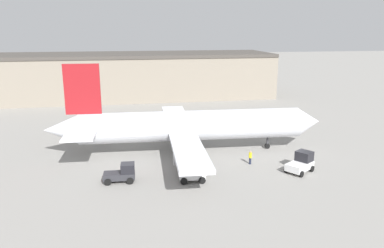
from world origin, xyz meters
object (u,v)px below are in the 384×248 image
Objects in this scene: ground_crew_worker at (250,157)px; pushback_tug at (122,173)px; airplane at (185,126)px; belt_loader_truck at (194,171)px; baggage_tug at (301,163)px.

pushback_tug is at bearing 117.50° from ground_crew_worker.
belt_loader_truck is (-0.63, -9.79, -2.49)m from airplane.
pushback_tug is (-20.16, 0.63, -0.10)m from baggage_tug.
belt_loader_truck is at bearing -90.87° from airplane.
ground_crew_worker is 0.59× the size of belt_loader_truck.
ground_crew_worker is 0.50× the size of pushback_tug.
belt_loader_truck is at bearing 148.56° from baggage_tug.
ground_crew_worker is at bearing 12.73° from pushback_tug.
baggage_tug reaches higher than ground_crew_worker.
pushback_tug is at bearing 174.36° from belt_loader_truck.
belt_loader_truck is 0.84× the size of pushback_tug.
belt_loader_truck is (-7.63, -3.87, 0.19)m from ground_crew_worker.
airplane is 10.12m from belt_loader_truck.
belt_loader_truck reaches higher than baggage_tug.
belt_loader_truck is (-12.56, -0.56, 0.04)m from baggage_tug.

